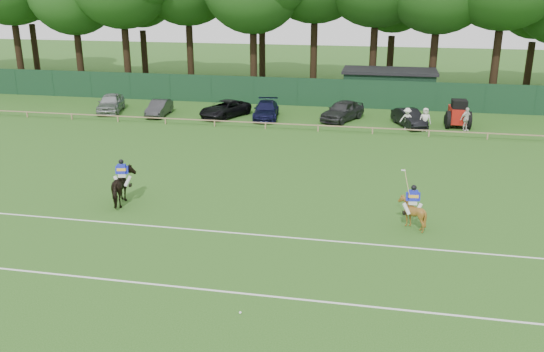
% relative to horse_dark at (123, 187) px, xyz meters
% --- Properties ---
extents(ground, '(160.00, 160.00, 0.00)m').
position_rel_horse_dark_xyz_m(ground, '(6.69, -1.35, -0.90)').
color(ground, '#1E4C14').
rests_on(ground, ground).
extents(horse_dark, '(1.42, 2.29, 1.80)m').
position_rel_horse_dark_xyz_m(horse_dark, '(0.00, 0.00, 0.00)').
color(horse_dark, black).
rests_on(horse_dark, ground).
extents(horse_chestnut, '(1.27, 1.40, 1.42)m').
position_rel_horse_dark_xyz_m(horse_chestnut, '(13.95, -0.17, -0.19)').
color(horse_chestnut, brown).
rests_on(horse_chestnut, ground).
extents(sedan_silver, '(2.94, 4.86, 1.55)m').
position_rel_horse_dark_xyz_m(sedan_silver, '(-10.51, 19.97, -0.12)').
color(sedan_silver, '#9B9FA0').
rests_on(sedan_silver, ground).
extents(sedan_grey, '(1.61, 3.93, 1.27)m').
position_rel_horse_dark_xyz_m(sedan_grey, '(-5.92, 19.42, -0.27)').
color(sedan_grey, '#2E2E30').
rests_on(sedan_grey, ground).
extents(suv_black, '(4.02, 5.28, 1.33)m').
position_rel_horse_dark_xyz_m(suv_black, '(-0.42, 19.99, -0.23)').
color(suv_black, black).
rests_on(suv_black, ground).
extents(sedan_navy, '(2.48, 4.89, 1.36)m').
position_rel_horse_dark_xyz_m(sedan_navy, '(3.01, 20.14, -0.22)').
color(sedan_navy, '#101133').
rests_on(sedan_navy, ground).
extents(hatch_grey, '(3.65, 5.02, 1.59)m').
position_rel_horse_dark_xyz_m(hatch_grey, '(9.15, 20.61, -0.10)').
color(hatch_grey, '#313133').
rests_on(hatch_grey, ground).
extents(estate_black, '(2.85, 4.23, 1.32)m').
position_rel_horse_dark_xyz_m(estate_black, '(14.35, 19.59, -0.24)').
color(estate_black, black).
rests_on(estate_black, ground).
extents(spectator_left, '(1.09, 0.67, 1.63)m').
position_rel_horse_dark_xyz_m(spectator_left, '(14.16, 18.58, -0.08)').
color(spectator_left, silver).
rests_on(spectator_left, ground).
extents(spectator_mid, '(1.09, 0.94, 1.76)m').
position_rel_horse_dark_xyz_m(spectator_mid, '(18.44, 19.00, -0.02)').
color(spectator_mid, silver).
rests_on(spectator_mid, ground).
extents(spectator_right, '(0.92, 0.66, 1.74)m').
position_rel_horse_dark_xyz_m(spectator_right, '(15.45, 18.31, -0.03)').
color(spectator_right, silver).
rests_on(spectator_right, ground).
extents(rider_dark, '(0.93, 0.47, 1.41)m').
position_rel_horse_dark_xyz_m(rider_dark, '(0.00, -0.01, 0.78)').
color(rider_dark, silver).
rests_on(rider_dark, ground).
extents(rider_chestnut, '(0.94, 0.55, 2.05)m').
position_rel_horse_dark_xyz_m(rider_chestnut, '(13.95, -0.19, 0.49)').
color(rider_chestnut, silver).
rests_on(rider_chestnut, ground).
extents(polo_ball, '(0.09, 0.09, 0.09)m').
position_rel_horse_dark_xyz_m(polo_ball, '(8.17, -8.65, -0.85)').
color(polo_ball, silver).
rests_on(polo_ball, ground).
extents(pitch_lines, '(60.00, 5.10, 0.01)m').
position_rel_horse_dark_xyz_m(pitch_lines, '(6.69, -4.85, -0.89)').
color(pitch_lines, silver).
rests_on(pitch_lines, ground).
extents(pitch_rail, '(62.10, 0.10, 0.50)m').
position_rel_horse_dark_xyz_m(pitch_rail, '(6.69, 16.65, -0.45)').
color(pitch_rail, '#997F5B').
rests_on(pitch_rail, ground).
extents(perimeter_fence, '(92.08, 0.08, 2.50)m').
position_rel_horse_dark_xyz_m(perimeter_fence, '(6.69, 25.65, 0.35)').
color(perimeter_fence, '#14351E').
rests_on(perimeter_fence, ground).
extents(utility_shed, '(8.40, 4.40, 3.04)m').
position_rel_horse_dark_xyz_m(utility_shed, '(12.69, 28.65, 0.64)').
color(utility_shed, '#14331E').
rests_on(utility_shed, ground).
extents(tree_row, '(96.00, 12.00, 21.00)m').
position_rel_horse_dark_xyz_m(tree_row, '(8.69, 33.65, -0.90)').
color(tree_row, '#26561C').
rests_on(tree_row, ground).
extents(tractor, '(1.85, 2.63, 2.15)m').
position_rel_horse_dark_xyz_m(tractor, '(17.94, 20.01, 0.12)').
color(tractor, '#AB170F').
rests_on(tractor, ground).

